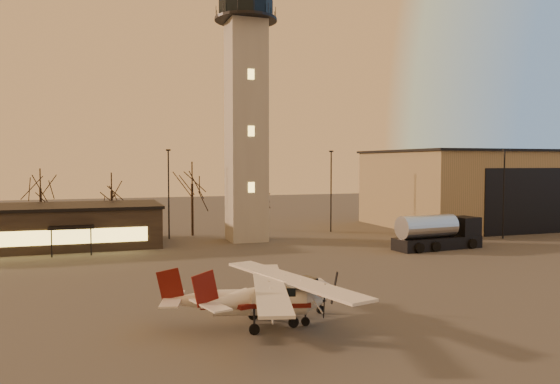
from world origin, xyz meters
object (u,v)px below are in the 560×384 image
at_px(terminal, 32,227).
at_px(cessna_front, 286,300).
at_px(cessna_rear, 262,306).
at_px(hangar, 490,188).
at_px(control_tower, 246,92).
at_px(fuel_truck, 437,235).

height_order(terminal, cessna_front, terminal).
distance_m(cessna_front, cessna_rear, 1.79).
bearing_deg(hangar, control_tower, -173.69).
height_order(hangar, cessna_front, hangar).
height_order(control_tower, cessna_rear, control_tower).
relative_size(hangar, fuel_truck, 3.20).
bearing_deg(cessna_front, terminal, 101.67).
xyz_separation_m(cessna_front, cessna_rear, (-1.62, -0.76, -0.03)).
bearing_deg(cessna_front, cessna_rear, -169.47).
xyz_separation_m(cessna_rear, fuel_truck, (24.14, 19.25, 0.27)).
bearing_deg(terminal, cessna_front, -63.70).
distance_m(cessna_rear, fuel_truck, 30.88).
distance_m(control_tower, fuel_truck, 25.24).
bearing_deg(control_tower, cessna_front, -101.20).
bearing_deg(control_tower, fuel_truck, -35.69).
xyz_separation_m(control_tower, hangar, (36.00, 3.98, -11.17)).
bearing_deg(fuel_truck, cessna_front, -146.15).
bearing_deg(cessna_rear, fuel_truck, 53.19).
distance_m(control_tower, cessna_front, 34.48).
height_order(hangar, cessna_rear, hangar).
relative_size(cessna_front, fuel_truck, 1.24).
relative_size(terminal, fuel_truck, 2.65).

